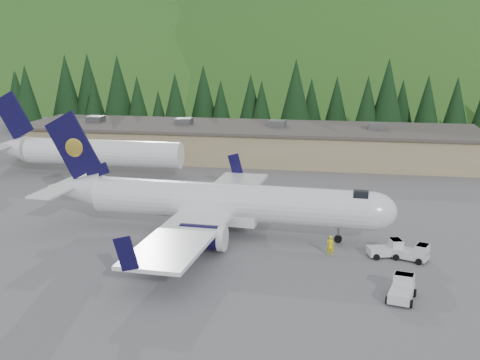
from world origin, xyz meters
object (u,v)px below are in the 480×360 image
(second_airliner, at_px, (83,151))
(terminal_building, at_px, (246,142))
(baggage_tug_c, at_px, (402,289))
(ramp_worker, at_px, (330,246))
(baggage_tug_b, at_px, (414,253))
(airliner, at_px, (218,203))
(baggage_tug_a, at_px, (388,249))

(second_airliner, bearing_deg, terminal_building, 38.78)
(baggage_tug_c, height_order, ramp_worker, ramp_worker)
(baggage_tug_b, distance_m, ramp_worker, 7.01)
(baggage_tug_b, xyz_separation_m, baggage_tug_c, (-1.56, -8.11, 0.04))
(airliner, bearing_deg, second_airliner, 140.42)
(airliner, relative_size, ramp_worker, 18.86)
(airliner, distance_m, baggage_tug_b, 18.48)
(second_airliner, distance_m, baggage_tug_b, 49.29)
(airliner, xyz_separation_m, terminal_building, (-4.00, 37.95, -0.45))
(baggage_tug_c, distance_m, terminal_building, 54.13)
(airliner, relative_size, baggage_tug_b, 10.77)
(baggage_tug_b, relative_size, baggage_tug_c, 0.97)
(airliner, height_order, second_airliner, airliner)
(baggage_tug_a, bearing_deg, terminal_building, 99.31)
(terminal_building, height_order, ramp_worker, terminal_building)
(baggage_tug_a, bearing_deg, baggage_tug_c, -102.60)
(baggage_tug_b, relative_size, terminal_building, 0.05)
(terminal_building, bearing_deg, baggage_tug_a, -64.51)
(second_airliner, xyz_separation_m, ramp_worker, (34.76, -26.15, -2.40))
(second_airliner, relative_size, baggage_tug_c, 8.31)
(second_airliner, relative_size, baggage_tug_a, 8.71)
(baggage_tug_a, xyz_separation_m, ramp_worker, (-4.90, -0.73, 0.24))
(second_airliner, distance_m, baggage_tug_a, 47.19)
(baggage_tug_b, bearing_deg, ramp_worker, -156.73)
(airliner, bearing_deg, baggage_tug_b, -9.93)
(terminal_building, bearing_deg, ramp_worker, -70.59)
(baggage_tug_a, relative_size, baggage_tug_b, 0.98)
(terminal_building, bearing_deg, baggage_tug_c, -67.96)
(second_airliner, xyz_separation_m, terminal_building, (19.91, 16.00, -0.70))
(baggage_tug_c, height_order, terminal_building, terminal_building)
(second_airliner, distance_m, baggage_tug_c, 52.82)
(second_airliner, relative_size, terminal_building, 0.39)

